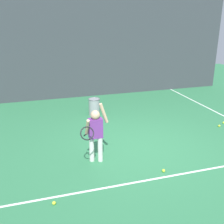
# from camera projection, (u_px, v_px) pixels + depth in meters

# --- Properties ---
(ground_plane) EXTENTS (20.00, 20.00, 0.00)m
(ground_plane) POSITION_uv_depth(u_px,v_px,m) (140.00, 147.00, 6.80)
(ground_plane) COLOR #2D7247
(court_line_baseline) EXTENTS (9.00, 0.05, 0.00)m
(court_line_baseline) POSITION_uv_depth(u_px,v_px,m) (167.00, 177.00, 5.55)
(court_line_baseline) COLOR white
(court_line_baseline) RESTS_ON ground
(back_fence_windscreen) EXTENTS (11.35, 0.08, 3.85)m
(back_fence_windscreen) POSITION_uv_depth(u_px,v_px,m) (93.00, 48.00, 10.56)
(back_fence_windscreen) COLOR #383D42
(back_fence_windscreen) RESTS_ON ground
(fence_post_1) EXTENTS (0.09, 0.09, 4.00)m
(fence_post_1) POSITION_uv_depth(u_px,v_px,m) (44.00, 47.00, 10.08)
(fence_post_1) COLOR slate
(fence_post_1) RESTS_ON ground
(fence_post_2) EXTENTS (0.09, 0.09, 4.00)m
(fence_post_2) POSITION_uv_depth(u_px,v_px,m) (137.00, 44.00, 11.10)
(fence_post_2) COLOR slate
(fence_post_2) RESTS_ON ground
(fence_post_3) EXTENTS (0.09, 0.09, 4.00)m
(fence_post_3) POSITION_uv_depth(u_px,v_px,m) (214.00, 42.00, 12.12)
(fence_post_3) COLOR slate
(fence_post_3) RESTS_ON ground
(tennis_player) EXTENTS (0.71, 0.58, 1.35)m
(tennis_player) POSITION_uv_depth(u_px,v_px,m) (95.00, 132.00, 5.91)
(tennis_player) COLOR silver
(tennis_player) RESTS_ON ground
(ball_hopper) EXTENTS (0.38, 0.38, 0.56)m
(ball_hopper) POSITION_uv_depth(u_px,v_px,m) (94.00, 107.00, 8.91)
(ball_hopper) COLOR gray
(ball_hopper) RESTS_ON ground
(tennis_ball_0) EXTENTS (0.07, 0.07, 0.07)m
(tennis_ball_0) POSITION_uv_depth(u_px,v_px,m) (54.00, 203.00, 4.73)
(tennis_ball_0) COLOR #CCE033
(tennis_ball_0) RESTS_ON ground
(tennis_ball_1) EXTENTS (0.07, 0.07, 0.07)m
(tennis_ball_1) POSITION_uv_depth(u_px,v_px,m) (224.00, 123.00, 8.27)
(tennis_ball_1) COLOR #CCE033
(tennis_ball_1) RESTS_ON ground
(tennis_ball_3) EXTENTS (0.07, 0.07, 0.07)m
(tennis_ball_3) POSITION_uv_depth(u_px,v_px,m) (219.00, 126.00, 8.03)
(tennis_ball_3) COLOR #CCE033
(tennis_ball_3) RESTS_ON ground
(tennis_ball_4) EXTENTS (0.07, 0.07, 0.07)m
(tennis_ball_4) POSITION_uv_depth(u_px,v_px,m) (164.00, 171.00, 5.71)
(tennis_ball_4) COLOR #CCE033
(tennis_ball_4) RESTS_ON ground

